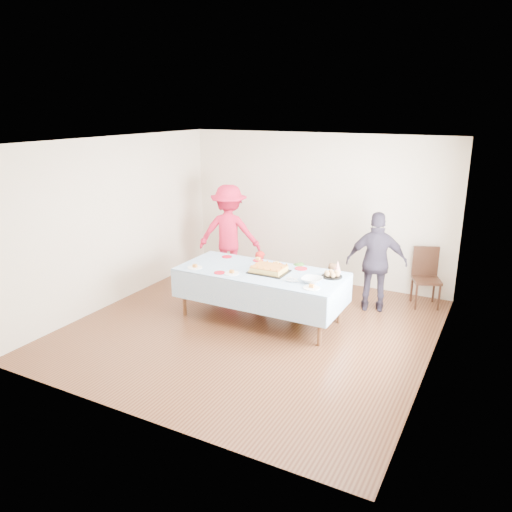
% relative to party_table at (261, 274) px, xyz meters
% --- Properties ---
extents(ground, '(5.00, 5.00, 0.00)m').
position_rel_party_table_xyz_m(ground, '(0.04, -0.36, -0.72)').
color(ground, '#462314').
rests_on(ground, ground).
extents(room_walls, '(5.04, 5.04, 2.72)m').
position_rel_party_table_xyz_m(room_walls, '(0.09, -0.35, 1.05)').
color(room_walls, beige).
rests_on(room_walls, ground).
extents(party_table, '(2.50, 1.10, 0.78)m').
position_rel_party_table_xyz_m(party_table, '(0.00, 0.00, 0.00)').
color(party_table, '#52321C').
rests_on(party_table, ground).
extents(birthday_cake, '(0.55, 0.43, 0.10)m').
position_rel_party_table_xyz_m(birthday_cake, '(0.14, -0.00, 0.10)').
color(birthday_cake, black).
rests_on(birthday_cake, party_table).
extents(rolls_tray, '(0.30, 0.30, 0.09)m').
position_rel_party_table_xyz_m(rolls_tray, '(1.04, 0.23, 0.09)').
color(rolls_tray, black).
rests_on(rolls_tray, party_table).
extents(punch_bowl, '(0.29, 0.29, 0.07)m').
position_rel_party_table_xyz_m(punch_bowl, '(0.87, -0.13, 0.09)').
color(punch_bowl, silver).
rests_on(punch_bowl, party_table).
extents(party_hat, '(0.11, 0.11, 0.18)m').
position_rel_party_table_xyz_m(party_hat, '(1.04, 0.46, 0.15)').
color(party_hat, silver).
rests_on(party_hat, party_table).
extents(fork_pile, '(0.24, 0.18, 0.07)m').
position_rel_party_table_xyz_m(fork_pile, '(0.62, -0.22, 0.09)').
color(fork_pile, white).
rests_on(fork_pile, party_table).
extents(plate_red_far_a, '(0.16, 0.16, 0.01)m').
position_rel_party_table_xyz_m(plate_red_far_a, '(-0.81, 0.37, 0.06)').
color(plate_red_far_a, red).
rests_on(plate_red_far_a, party_table).
extents(plate_red_far_b, '(0.17, 0.17, 0.01)m').
position_rel_party_table_xyz_m(plate_red_far_b, '(-0.27, 0.43, 0.06)').
color(plate_red_far_b, red).
rests_on(plate_red_far_b, party_table).
extents(plate_red_far_c, '(0.20, 0.20, 0.01)m').
position_rel_party_table_xyz_m(plate_red_far_c, '(0.09, 0.36, 0.06)').
color(plate_red_far_c, red).
rests_on(plate_red_far_c, party_table).
extents(plate_red_far_d, '(0.19, 0.19, 0.01)m').
position_rel_party_table_xyz_m(plate_red_far_d, '(0.50, 0.36, 0.06)').
color(plate_red_far_d, red).
rests_on(plate_red_far_d, party_table).
extents(plate_red_near, '(0.17, 0.17, 0.01)m').
position_rel_party_table_xyz_m(plate_red_near, '(-0.49, -0.37, 0.06)').
color(plate_red_near, red).
rests_on(plate_red_near, party_table).
extents(plate_white_left, '(0.22, 0.22, 0.01)m').
position_rel_party_table_xyz_m(plate_white_left, '(-0.95, -0.34, 0.06)').
color(plate_white_left, white).
rests_on(plate_white_left, party_table).
extents(plate_white_mid, '(0.22, 0.22, 0.01)m').
position_rel_party_table_xyz_m(plate_white_mid, '(-0.32, -0.32, 0.06)').
color(plate_white_mid, white).
rests_on(plate_white_mid, party_table).
extents(plate_white_right, '(0.23, 0.23, 0.01)m').
position_rel_party_table_xyz_m(plate_white_right, '(0.95, -0.34, 0.06)').
color(plate_white_right, white).
rests_on(plate_white_right, party_table).
extents(dining_chair, '(0.54, 0.54, 0.96)m').
position_rel_party_table_xyz_m(dining_chair, '(2.10, 1.79, -0.19)').
color(dining_chair, black).
rests_on(dining_chair, ground).
extents(toddler_left, '(0.37, 0.30, 0.89)m').
position_rel_party_table_xyz_m(toddler_left, '(-0.32, 0.62, -0.28)').
color(toddler_left, '#B51B16').
rests_on(toddler_left, ground).
extents(toddler_mid, '(0.44, 0.33, 0.81)m').
position_rel_party_table_xyz_m(toddler_mid, '(0.39, 0.54, -0.32)').
color(toddler_mid, '#397426').
rests_on(toddler_mid, ground).
extents(toddler_right, '(0.39, 0.31, 0.79)m').
position_rel_party_table_xyz_m(toddler_right, '(0.82, 0.85, -0.33)').
color(toddler_right, tan).
rests_on(toddler_right, ground).
extents(adult_left, '(1.31, 1.00, 1.79)m').
position_rel_party_table_xyz_m(adult_left, '(-1.36, 1.37, 0.17)').
color(adult_left, red).
rests_on(adult_left, ground).
extents(adult_right, '(1.01, 0.63, 1.60)m').
position_rel_party_table_xyz_m(adult_right, '(1.44, 1.17, 0.08)').
color(adult_right, '#2C2634').
rests_on(adult_right, ground).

